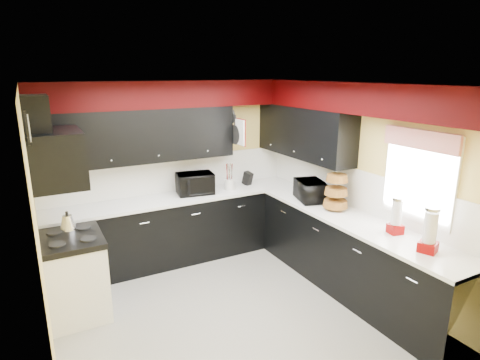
% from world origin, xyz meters
% --- Properties ---
extents(ground, '(3.60, 3.60, 0.00)m').
position_xyz_m(ground, '(0.00, 0.00, 0.00)').
color(ground, gray).
rests_on(ground, ground).
extents(wall_back, '(3.60, 0.06, 2.50)m').
position_xyz_m(wall_back, '(0.00, 1.80, 1.25)').
color(wall_back, '#E0C666').
rests_on(wall_back, ground).
extents(wall_right, '(0.06, 3.60, 2.50)m').
position_xyz_m(wall_right, '(1.80, 0.00, 1.25)').
color(wall_right, '#E0C666').
rests_on(wall_right, ground).
extents(wall_left, '(0.06, 3.60, 2.50)m').
position_xyz_m(wall_left, '(-1.80, 0.00, 1.25)').
color(wall_left, '#E0C666').
rests_on(wall_left, ground).
extents(ceiling, '(3.60, 3.60, 0.06)m').
position_xyz_m(ceiling, '(0.00, 0.00, 2.50)').
color(ceiling, white).
rests_on(ceiling, wall_back).
extents(cab_back, '(3.60, 0.60, 0.90)m').
position_xyz_m(cab_back, '(0.00, 1.50, 0.45)').
color(cab_back, black).
rests_on(cab_back, ground).
extents(cab_right, '(0.60, 3.00, 0.90)m').
position_xyz_m(cab_right, '(1.50, -0.30, 0.45)').
color(cab_right, black).
rests_on(cab_right, ground).
extents(counter_back, '(3.62, 0.64, 0.04)m').
position_xyz_m(counter_back, '(0.00, 1.50, 0.92)').
color(counter_back, white).
rests_on(counter_back, cab_back).
extents(counter_right, '(0.64, 3.02, 0.04)m').
position_xyz_m(counter_right, '(1.50, -0.30, 0.92)').
color(counter_right, white).
rests_on(counter_right, cab_right).
extents(splash_back, '(3.60, 0.02, 0.50)m').
position_xyz_m(splash_back, '(0.00, 1.79, 1.19)').
color(splash_back, white).
rests_on(splash_back, counter_back).
extents(splash_right, '(0.02, 3.60, 0.50)m').
position_xyz_m(splash_right, '(1.79, 0.00, 1.19)').
color(splash_right, white).
rests_on(splash_right, counter_right).
extents(upper_back, '(2.60, 0.35, 0.70)m').
position_xyz_m(upper_back, '(-0.50, 1.62, 1.80)').
color(upper_back, black).
rests_on(upper_back, wall_back).
extents(upper_right, '(0.35, 1.80, 0.70)m').
position_xyz_m(upper_right, '(1.62, 0.90, 1.80)').
color(upper_right, black).
rests_on(upper_right, wall_right).
extents(soffit_back, '(3.60, 0.36, 0.35)m').
position_xyz_m(soffit_back, '(0.00, 1.62, 2.33)').
color(soffit_back, black).
rests_on(soffit_back, wall_back).
extents(soffit_right, '(0.36, 3.24, 0.35)m').
position_xyz_m(soffit_right, '(1.62, -0.18, 2.33)').
color(soffit_right, black).
rests_on(soffit_right, wall_right).
extents(stove, '(0.60, 0.75, 0.86)m').
position_xyz_m(stove, '(-1.50, 0.75, 0.43)').
color(stove, white).
rests_on(stove, ground).
extents(cooktop, '(0.62, 0.77, 0.06)m').
position_xyz_m(cooktop, '(-1.50, 0.75, 0.89)').
color(cooktop, black).
rests_on(cooktop, stove).
extents(hood, '(0.50, 0.78, 0.55)m').
position_xyz_m(hood, '(-1.55, 0.75, 1.78)').
color(hood, black).
rests_on(hood, wall_left).
extents(hood_duct, '(0.24, 0.40, 0.40)m').
position_xyz_m(hood_duct, '(-1.68, 0.75, 2.20)').
color(hood_duct, black).
rests_on(hood_duct, wall_left).
extents(window, '(0.03, 0.86, 0.96)m').
position_xyz_m(window, '(1.79, -0.90, 1.55)').
color(window, white).
rests_on(window, wall_right).
extents(valance, '(0.04, 0.88, 0.20)m').
position_xyz_m(valance, '(1.73, -0.90, 1.95)').
color(valance, red).
rests_on(valance, wall_right).
extents(pan_top, '(0.03, 0.22, 0.40)m').
position_xyz_m(pan_top, '(0.82, 1.55, 2.00)').
color(pan_top, black).
rests_on(pan_top, upper_back).
extents(pan_mid, '(0.03, 0.28, 0.46)m').
position_xyz_m(pan_mid, '(0.82, 1.42, 1.75)').
color(pan_mid, black).
rests_on(pan_mid, upper_back).
extents(pan_low, '(0.03, 0.24, 0.42)m').
position_xyz_m(pan_low, '(0.82, 1.68, 1.72)').
color(pan_low, black).
rests_on(pan_low, upper_back).
extents(cut_board, '(0.03, 0.26, 0.35)m').
position_xyz_m(cut_board, '(0.83, 1.30, 1.80)').
color(cut_board, white).
rests_on(cut_board, upper_back).
extents(baskets, '(0.27, 0.27, 0.50)m').
position_xyz_m(baskets, '(1.52, 0.05, 1.18)').
color(baskets, brown).
rests_on(baskets, upper_right).
extents(clock, '(0.03, 0.30, 0.30)m').
position_xyz_m(clock, '(-1.77, 0.25, 2.15)').
color(clock, black).
rests_on(clock, wall_left).
extents(deco_plate, '(0.03, 0.24, 0.24)m').
position_xyz_m(deco_plate, '(1.77, -0.35, 2.25)').
color(deco_plate, white).
rests_on(deco_plate, wall_right).
extents(toaster_oven, '(0.56, 0.49, 0.29)m').
position_xyz_m(toaster_oven, '(0.23, 1.51, 1.09)').
color(toaster_oven, black).
rests_on(toaster_oven, counter_back).
extents(microwave, '(0.45, 0.56, 0.27)m').
position_xyz_m(microwave, '(1.48, 0.50, 1.07)').
color(microwave, black).
rests_on(microwave, counter_right).
extents(utensil_crock, '(0.19, 0.19, 0.16)m').
position_xyz_m(utensil_crock, '(0.75, 1.46, 1.02)').
color(utensil_crock, silver).
rests_on(utensil_crock, counter_back).
extents(knife_block, '(0.12, 0.15, 0.20)m').
position_xyz_m(knife_block, '(1.10, 1.55, 1.04)').
color(knife_block, black).
rests_on(knife_block, counter_back).
extents(kettle, '(0.21, 0.21, 0.16)m').
position_xyz_m(kettle, '(-1.50, 0.99, 1.00)').
color(kettle, silver).
rests_on(kettle, cooktop).
extents(dispenser_a, '(0.16, 0.16, 0.37)m').
position_xyz_m(dispenser_a, '(1.57, -0.85, 1.12)').
color(dispenser_a, '#651200').
rests_on(dispenser_a, counter_right).
extents(dispenser_b, '(0.21, 0.21, 0.43)m').
position_xyz_m(dispenser_b, '(1.48, -1.31, 1.16)').
color(dispenser_b, maroon).
rests_on(dispenser_b, counter_right).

